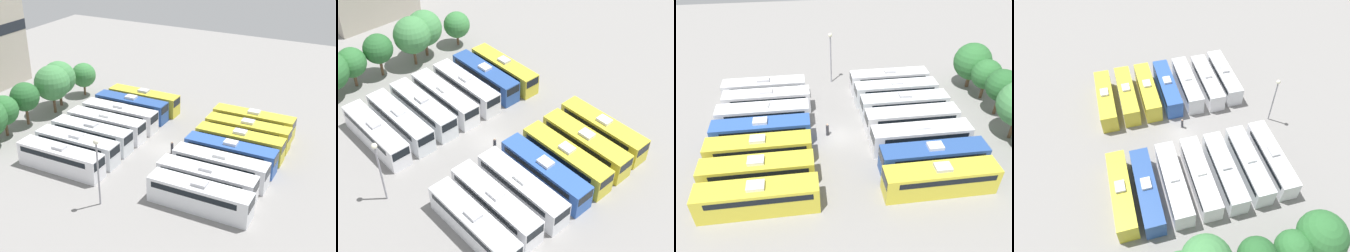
% 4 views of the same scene
% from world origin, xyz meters
% --- Properties ---
extents(ground_plane, '(119.97, 119.97, 0.00)m').
position_xyz_m(ground_plane, '(0.00, 0.00, 0.00)').
color(ground_plane, gray).
extents(bus_0, '(2.50, 11.31, 3.37)m').
position_xyz_m(bus_0, '(-10.02, -9.21, 1.65)').
color(bus_0, silver).
rests_on(bus_0, ground_plane).
extents(bus_1, '(2.50, 11.31, 3.37)m').
position_xyz_m(bus_1, '(-6.81, -8.68, 1.65)').
color(bus_1, white).
rests_on(bus_1, ground_plane).
extents(bus_2, '(2.50, 11.31, 3.37)m').
position_xyz_m(bus_2, '(-3.43, -8.96, 1.65)').
color(bus_2, silver).
rests_on(bus_2, ground_plane).
extents(bus_3, '(2.50, 11.31, 3.37)m').
position_xyz_m(bus_3, '(-0.04, -8.97, 1.65)').
color(bus_3, '#2D56A8').
rests_on(bus_3, ground_plane).
extents(bus_4, '(2.50, 11.31, 3.37)m').
position_xyz_m(bus_4, '(3.26, -9.00, 1.65)').
color(bus_4, gold).
rests_on(bus_4, ground_plane).
extents(bus_5, '(2.50, 11.31, 3.37)m').
position_xyz_m(bus_5, '(6.65, -8.92, 1.65)').
color(bus_5, gold).
rests_on(bus_5, ground_plane).
extents(bus_6, '(2.50, 11.31, 3.37)m').
position_xyz_m(bus_6, '(10.05, -8.68, 1.65)').
color(bus_6, gold).
rests_on(bus_6, ground_plane).
extents(bus_7, '(2.50, 11.31, 3.37)m').
position_xyz_m(bus_7, '(-10.29, 8.74, 1.65)').
color(bus_7, white).
rests_on(bus_7, ground_plane).
extents(bus_8, '(2.50, 11.31, 3.37)m').
position_xyz_m(bus_8, '(-6.90, 8.84, 1.65)').
color(bus_8, silver).
rests_on(bus_8, ground_plane).
extents(bus_9, '(2.50, 11.31, 3.37)m').
position_xyz_m(bus_9, '(-3.44, 9.05, 1.65)').
color(bus_9, silver).
rests_on(bus_9, ground_plane).
extents(bus_10, '(2.50, 11.31, 3.37)m').
position_xyz_m(bus_10, '(-0.08, 9.04, 1.65)').
color(bus_10, white).
rests_on(bus_10, ground_plane).
extents(bus_11, '(2.50, 11.31, 3.37)m').
position_xyz_m(bus_11, '(3.41, 9.05, 1.65)').
color(bus_11, silver).
rests_on(bus_11, ground_plane).
extents(bus_12, '(2.50, 11.31, 3.37)m').
position_xyz_m(bus_12, '(6.91, 9.24, 1.65)').
color(bus_12, '#284C93').
rests_on(bus_12, ground_plane).
extents(bus_13, '(2.50, 11.31, 3.37)m').
position_xyz_m(bus_13, '(10.03, 8.84, 1.65)').
color(bus_13, gold).
rests_on(bus_13, ground_plane).
extents(worker_person, '(0.36, 0.36, 1.70)m').
position_xyz_m(worker_person, '(-0.51, -1.32, 0.79)').
color(worker_person, '#333338').
rests_on(worker_person, ground_plane).
extents(light_pole, '(0.60, 0.60, 7.84)m').
position_xyz_m(light_pole, '(-13.99, 0.55, 5.32)').
color(light_pole, gray).
rests_on(light_pole, ground_plane).
extents(tree_0, '(5.37, 5.37, 6.81)m').
position_xyz_m(tree_0, '(-9.76, 20.90, 4.11)').
color(tree_0, brown).
rests_on(tree_0, ground_plane).
extents(tree_1, '(4.13, 4.13, 5.85)m').
position_xyz_m(tree_1, '(-6.31, 21.40, 3.77)').
color(tree_1, brown).
rests_on(tree_1, ground_plane).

